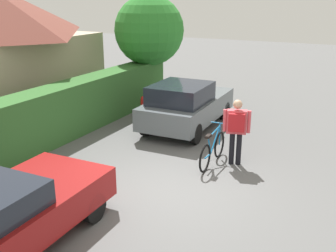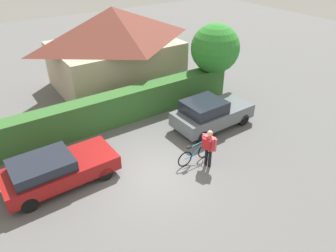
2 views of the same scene
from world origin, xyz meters
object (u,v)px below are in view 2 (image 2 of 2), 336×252
object	(u,v)px
tree_kerbside	(215,49)
fire_hydrant	(192,105)
person_rider	(209,145)
parked_car_far	(210,113)
bicycle	(195,154)
parked_car_near	(56,169)

from	to	relation	value
tree_kerbside	fire_hydrant	world-z (taller)	tree_kerbside
person_rider	fire_hydrant	distance (m)	4.64
parked_car_far	bicycle	xyz separation A→B (m)	(-2.32, -1.79, -0.38)
parked_car_near	person_rider	size ratio (longest dim) A/B	2.49
tree_kerbside	parked_car_far	bearing A→B (deg)	-132.19
parked_car_far	person_rider	distance (m)	3.11
parked_car_far	bicycle	world-z (taller)	parked_car_far
tree_kerbside	bicycle	bearing A→B (deg)	-136.69
fire_hydrant	bicycle	bearing A→B (deg)	-125.97
parked_car_near	bicycle	world-z (taller)	parked_car_near
person_rider	parked_car_near	bearing A→B (deg)	156.59
parked_car_near	fire_hydrant	xyz separation A→B (m)	(7.60, 1.69, -0.27)
parked_car_far	bicycle	size ratio (longest dim) A/B	2.29
fire_hydrant	parked_car_far	bearing A→B (deg)	-97.05
parked_car_near	fire_hydrant	size ratio (longest dim) A/B	5.13
parked_car_far	bicycle	bearing A→B (deg)	-142.34
bicycle	tree_kerbside	distance (m)	6.98
parked_car_near	tree_kerbside	bearing A→B (deg)	15.40
parked_car_near	bicycle	distance (m)	5.39
parked_car_far	person_rider	size ratio (longest dim) A/B	2.37
bicycle	tree_kerbside	xyz separation A→B (m)	(4.77, 4.50, 2.37)
tree_kerbside	person_rider	bearing A→B (deg)	-132.18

